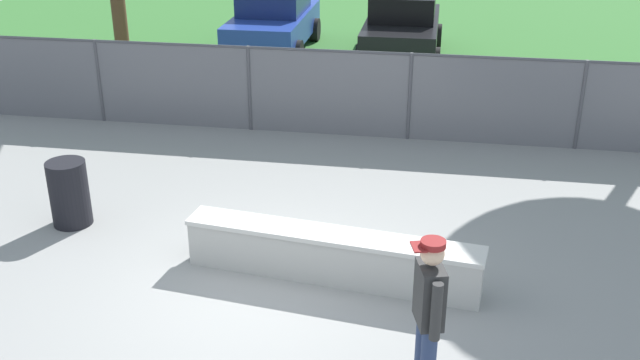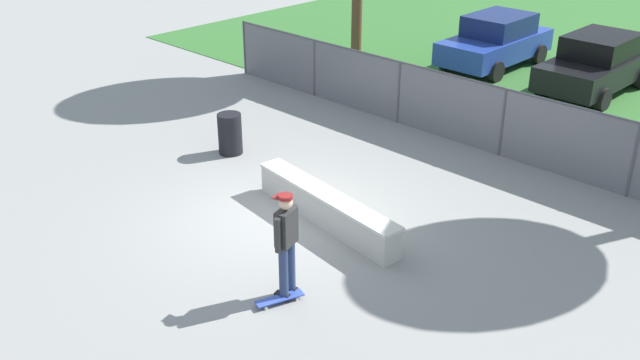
% 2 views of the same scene
% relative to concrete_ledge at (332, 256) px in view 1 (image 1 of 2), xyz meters
% --- Properties ---
extents(ground_plane, '(80.00, 80.00, 0.00)m').
position_rel_concrete_ledge_xyz_m(ground_plane, '(-0.86, -0.56, -0.33)').
color(ground_plane, gray).
extents(grass_strip, '(27.14, 20.00, 0.02)m').
position_rel_concrete_ledge_xyz_m(grass_strip, '(-0.86, 15.45, -0.32)').
color(grass_strip, '#336B2D').
rests_on(grass_strip, ground).
extents(concrete_ledge, '(3.82, 0.97, 0.65)m').
position_rel_concrete_ledge_xyz_m(concrete_ledge, '(0.00, 0.00, 0.00)').
color(concrete_ledge, '#B7B5AD').
rests_on(concrete_ledge, ground).
extents(skateboarder, '(0.37, 0.58, 1.84)m').
position_rel_concrete_ledge_xyz_m(skateboarder, '(1.24, -2.19, 0.71)').
color(skateboarder, black).
rests_on(skateboarder, ground).
extents(chainlink_fence, '(15.21, 0.07, 1.64)m').
position_rel_concrete_ledge_xyz_m(chainlink_fence, '(-0.86, 5.15, 0.57)').
color(chainlink_fence, '#4C4C51').
rests_on(chainlink_fence, ground).
extents(car_blue, '(2.03, 4.21, 1.66)m').
position_rel_concrete_ledge_xyz_m(car_blue, '(-3.28, 11.19, 0.51)').
color(car_blue, '#233D9E').
rests_on(car_blue, ground).
extents(car_black, '(2.03, 4.21, 1.66)m').
position_rel_concrete_ledge_xyz_m(car_black, '(0.12, 11.04, 0.51)').
color(car_black, black).
rests_on(car_black, ground).
extents(trash_bin, '(0.56, 0.56, 0.96)m').
position_rel_concrete_ledge_xyz_m(trash_bin, '(-3.94, 0.87, 0.16)').
color(trash_bin, black).
rests_on(trash_bin, ground).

